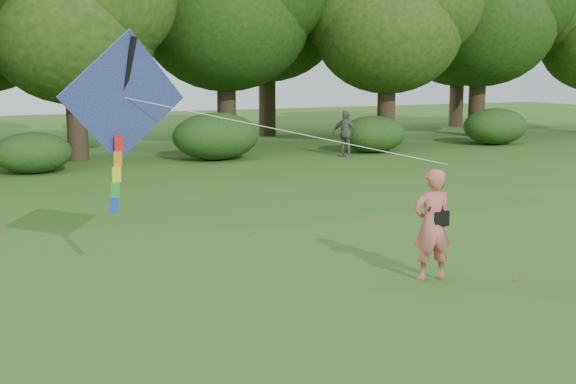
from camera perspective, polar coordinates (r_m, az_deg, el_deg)
name	(u,v)px	position (r m, az deg, el deg)	size (l,w,h in m)	color
ground	(418,297)	(11.85, 10.23, -8.19)	(100.00, 100.00, 0.00)	#265114
man_kite_flyer	(432,225)	(12.58, 11.30, -2.58)	(0.71, 0.46, 1.94)	#CC6160
bystander_right	(345,133)	(29.81, 4.53, 4.63)	(1.11, 0.46, 1.90)	#65605A
crossbody_bag	(439,217)	(12.60, 11.82, -1.98)	(0.43, 0.20, 0.74)	black
flying_kite	(124,101)	(12.25, -12.81, 7.06)	(6.07, 2.54, 3.03)	#223F95
tree_line	(147,22)	(33.12, -11.06, 13.06)	(54.70, 15.30, 9.48)	#3A2D1E
shrub_band	(124,143)	(27.51, -12.83, 3.79)	(39.15, 3.22, 1.88)	#264919
fallen_leaves	(314,243)	(15.10, 2.10, -4.08)	(11.60, 10.57, 0.01)	brown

